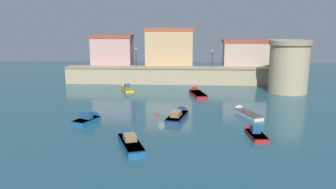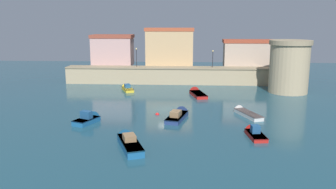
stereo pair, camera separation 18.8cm
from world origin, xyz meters
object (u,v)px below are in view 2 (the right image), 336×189
Objects in this scene: moored_boat_4 at (90,119)px; moored_boat_5 at (179,115)px; moored_boat_3 at (254,132)px; mooring_buoy_0 at (157,115)px; quay_lamp_0 at (136,55)px; moored_boat_0 at (127,88)px; moored_boat_2 at (128,141)px; moored_boat_1 at (196,93)px; moored_boat_6 at (244,112)px; quay_lamp_1 at (213,56)px; fortress_tower at (289,66)px.

moored_boat_4 is 0.68× the size of moored_boat_5.
mooring_buoy_0 is (-11.94, 8.25, -0.33)m from moored_boat_3.
quay_lamp_0 reaches higher than moored_boat_0.
moored_boat_2 is 1.45× the size of moored_boat_3.
moored_boat_4 reaches higher than moored_boat_2.
moored_boat_1 is 1.03× the size of moored_boat_6.
moored_boat_0 is at bearing 42.21° from moored_boat_5.
moored_boat_1 is at bearing -14.33° from moored_boat_4.
moored_boat_6 is at bearing -64.03° from moored_boat_5.
moored_boat_2 is 10.74m from moored_boat_4.
quay_lamp_1 is at bearing -31.15° from moored_boat_1.
moored_boat_3 is at bearing -85.31° from quay_lamp_1.
moored_boat_0 is at bearing 28.73° from moored_boat_6.
quay_lamp_0 is 0.79× the size of moored_boat_4.
moored_boat_2 is 13.54× the size of mooring_buoy_0.
moored_boat_1 is at bearing 8.73° from moored_boat_3.
moored_boat_2 reaches higher than moored_boat_6.
quay_lamp_1 is 0.61× the size of moored_boat_0.
moored_boat_5 reaches higher than moored_boat_1.
moored_boat_3 reaches higher than moored_boat_1.
quay_lamp_0 is (-29.07, 8.00, 1.19)m from fortress_tower.
moored_boat_0 is 13.64m from moored_boat_1.
moored_boat_4 is (-30.96, -21.19, -4.36)m from fortress_tower.
fortress_tower is 1.33× the size of moored_boat_1.
mooring_buoy_0 is at bearing 73.28° from moored_boat_6.
moored_boat_2 reaches higher than moored_boat_5.
quay_lamp_0 is 1.10× the size of quay_lamp_1.
fortress_tower is 15.56m from quay_lamp_1.
quay_lamp_1 is 0.50× the size of moored_boat_6.
moored_boat_5 is at bearing -136.74° from fortress_tower.
moored_boat_1 is 14.67m from moored_boat_6.
quay_lamp_0 reaches higher than moored_boat_4.
fortress_tower is 19.70m from moored_boat_6.
moored_boat_4 is at bearing 82.74° from moored_boat_6.
moored_boat_5 is (-8.86, 7.04, 0.06)m from moored_boat_3.
moored_boat_0 is 25.82m from moored_boat_6.
moored_boat_6 is (19.66, -16.73, -0.07)m from moored_boat_0.
fortress_tower is 2.46× the size of quay_lamp_0.
moored_boat_0 reaches higher than moored_boat_6.
fortress_tower reaches higher than quay_lamp_0.
moored_boat_3 is 11.31m from moored_boat_5.
fortress_tower is at bearing -53.28° from moored_boat_6.
quay_lamp_0 is 0.67× the size of moored_boat_0.
fortress_tower is at bearing -30.99° from quay_lamp_1.
fortress_tower is at bearing -112.38° from moored_boat_0.
moored_boat_0 is at bearing -96.65° from quay_lamp_0.
moored_boat_3 is at bearing -115.42° from moored_boat_5.
mooring_buoy_0 is (-3.08, 1.21, -0.39)m from moored_boat_5.
moored_boat_3 is 20.80m from moored_boat_4.
moored_boat_1 is 23.03m from moored_boat_4.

